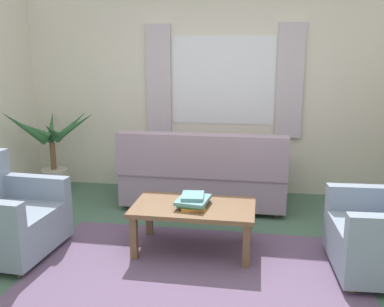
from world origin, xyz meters
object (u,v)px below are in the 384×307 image
couch (204,176)px  book_stack_on_table (193,201)px  armchair_left (2,216)px  coffee_table (194,211)px  potted_plant (53,156)px

couch → book_stack_on_table: (0.07, -1.19, 0.12)m
armchair_left → coffee_table: bearing=-75.6°
coffee_table → book_stack_on_table: book_stack_on_table is taller
coffee_table → couch: bearing=93.3°
couch → coffee_table: couch is taller
armchair_left → couch: bearing=-43.7°
armchair_left → book_stack_on_table: bearing=-75.9°
couch → potted_plant: bearing=-4.8°
coffee_table → potted_plant: (-2.06, 1.35, 0.12)m
book_stack_on_table → coffee_table: bearing=79.4°
coffee_table → book_stack_on_table: bearing=-100.6°
coffee_table → potted_plant: potted_plant is taller
armchair_left → book_stack_on_table: 1.72m
armchair_left → coffee_table: size_ratio=0.80×
couch → potted_plant: (-1.99, 0.17, 0.13)m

